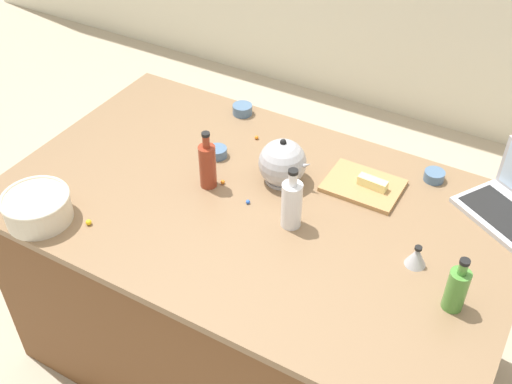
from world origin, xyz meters
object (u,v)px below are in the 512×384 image
object	(u,v)px
bottle_vinegar	(292,203)
bottle_olive	(457,289)
kettle	(283,163)
bottle_soy	(208,165)
ramekin_wide	(434,176)
ramekin_small	(217,152)
ramekin_medium	(242,109)
mixing_bowl_large	(37,207)
butter_stick_left	(373,183)
kitchen_timer	(417,256)
cutting_board	(363,186)

from	to	relation	value
bottle_vinegar	bottle_olive	bearing A→B (deg)	-7.87
bottle_vinegar	kettle	world-z (taller)	bottle_vinegar
bottle_soy	bottle_olive	bearing A→B (deg)	-7.18
bottle_vinegar	ramekin_wide	distance (m)	0.61
bottle_vinegar	ramekin_small	bearing A→B (deg)	154.53
kettle	ramekin_medium	world-z (taller)	kettle
mixing_bowl_large	ramekin_wide	distance (m)	1.45
ramekin_medium	ramekin_small	bearing A→B (deg)	-76.97
kettle	ramekin_wide	xyz separation A→B (m)	(0.50, 0.29, -0.06)
bottle_olive	bottle_soy	size ratio (longest dim) A/B	0.85
mixing_bowl_large	bottle_olive	distance (m)	1.40
kettle	butter_stick_left	bearing A→B (deg)	19.19
mixing_bowl_large	bottle_olive	bearing A→B (deg)	13.70
bottle_vinegar	kettle	bearing A→B (deg)	124.99
bottle_olive	bottle_vinegar	bearing A→B (deg)	172.13
kitchen_timer	ramekin_medium	bearing A→B (deg)	152.60
bottle_soy	butter_stick_left	world-z (taller)	bottle_soy
ramekin_small	cutting_board	bearing A→B (deg)	10.34
bottle_vinegar	kitchen_timer	bearing A→B (deg)	4.19
ramekin_wide	kitchen_timer	distance (m)	0.46
mixing_bowl_large	butter_stick_left	size ratio (longest dim) A/B	2.17
bottle_vinegar	bottle_soy	world-z (taller)	bottle_vinegar
ramekin_small	ramekin_wide	distance (m)	0.84
kettle	butter_stick_left	xyz separation A→B (m)	(0.32, 0.11, -0.04)
butter_stick_left	kettle	bearing A→B (deg)	-160.81
mixing_bowl_large	bottle_vinegar	bearing A→B (deg)	28.14
ramekin_small	ramekin_medium	world-z (taller)	ramekin_medium
bottle_olive	mixing_bowl_large	bearing A→B (deg)	-166.30
ramekin_wide	bottle_soy	bearing A→B (deg)	-148.11
ramekin_medium	ramekin_wide	distance (m)	0.86
ramekin_medium	ramekin_wide	size ratio (longest dim) A/B	1.11
cutting_board	butter_stick_left	xyz separation A→B (m)	(0.03, 0.00, 0.03)
bottle_soy	ramekin_wide	size ratio (longest dim) A/B	3.07
cutting_board	mixing_bowl_large	bearing A→B (deg)	-141.61
butter_stick_left	bottle_soy	bearing A→B (deg)	-153.25
kettle	mixing_bowl_large	bearing A→B (deg)	-135.82
bottle_olive	butter_stick_left	bearing A→B (deg)	136.53
bottle_olive	butter_stick_left	distance (m)	0.57
bottle_soy	ramekin_small	distance (m)	0.20
ramekin_small	bottle_olive	bearing A→B (deg)	-15.72
bottle_soy	kitchen_timer	distance (m)	0.80
cutting_board	ramekin_wide	distance (m)	0.28
bottle_soy	kitchen_timer	world-z (taller)	bottle_soy
mixing_bowl_large	butter_stick_left	bearing A→B (deg)	37.38
bottle_vinegar	kitchen_timer	size ratio (longest dim) A/B	3.08
mixing_bowl_large	kitchen_timer	bearing A→B (deg)	20.22
kettle	kitchen_timer	bearing A→B (deg)	-16.34
bottle_olive	kettle	xyz separation A→B (m)	(-0.73, 0.28, -0.00)
ramekin_wide	bottle_vinegar	bearing A→B (deg)	-126.09
ramekin_small	mixing_bowl_large	bearing A→B (deg)	-118.75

